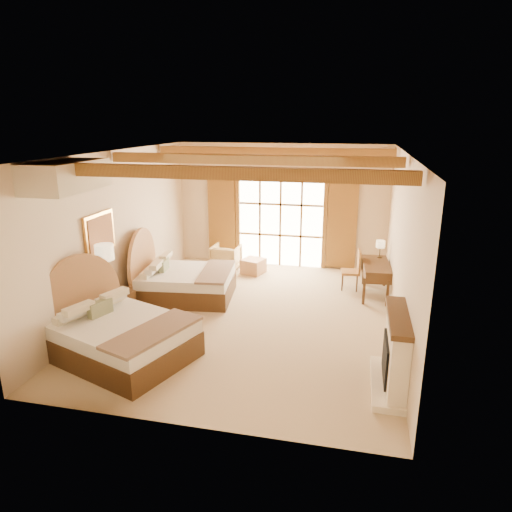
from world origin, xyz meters
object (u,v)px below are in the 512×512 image
(armchair, at_px, (226,257))
(desk, at_px, (375,278))
(bed_far, at_px, (179,279))
(bed_near, at_px, (114,333))
(nightstand, at_px, (120,305))

(armchair, xyz_separation_m, desk, (3.75, -1.02, 0.07))
(bed_far, distance_m, armchair, 2.14)
(bed_near, distance_m, armchair, 4.86)
(bed_near, bearing_deg, bed_far, 109.05)
(bed_near, height_order, nightstand, bed_near)
(bed_near, bearing_deg, armchair, 104.02)
(desk, bearing_deg, bed_far, -170.35)
(nightstand, height_order, armchair, armchair)
(bed_near, relative_size, bed_far, 1.20)
(bed_near, xyz_separation_m, armchair, (0.51, 4.83, -0.10))
(bed_near, height_order, desk, bed_near)
(bed_far, height_order, nightstand, bed_far)
(bed_far, height_order, desk, bed_far)
(armchair, height_order, desk, desk)
(nightstand, distance_m, armchair, 3.59)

